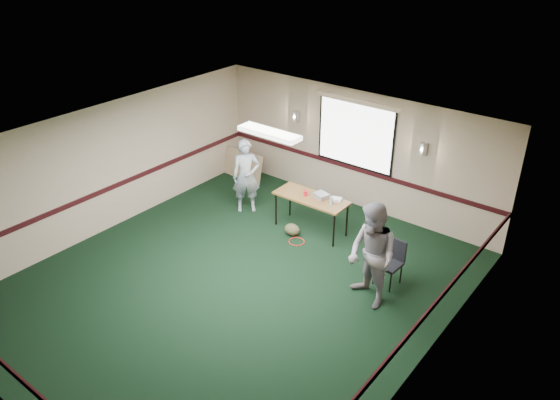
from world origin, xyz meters
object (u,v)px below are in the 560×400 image
Objects in this scene: folding_table at (311,199)px; conference_chair at (391,258)px; projector at (321,195)px; person_right at (372,256)px; person_left at (246,176)px.

conference_chair reaches higher than folding_table.
person_right reaches higher than projector.
person_right is (2.19, -1.34, 0.21)m from folding_table.
folding_table is 1.85× the size of conference_chair.
projector is 1.85m from person_left.
person_left is at bearing -172.55° from person_right.
person_right is at bearing -20.78° from projector.
folding_table is at bearing 168.23° from conference_chair.
person_right is at bearing -61.67° from person_left.
person_right is at bearing -32.63° from folding_table.
projector is 2.48m from person_right.
conference_chair is 0.46× the size of person_right.
person_right reaches higher than person_left.
projector is at bearing 30.16° from folding_table.
conference_chair is at bearing -51.08° from person_left.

